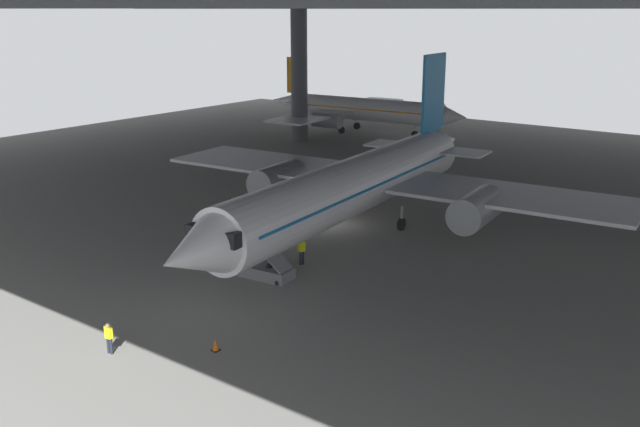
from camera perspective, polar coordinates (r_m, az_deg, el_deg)
ground_plane at (r=52.47m, az=0.99°, el=-0.92°), size 110.00×110.00×0.00m
airplane_main at (r=49.83m, az=2.98°, el=2.35°), size 37.16×38.39×11.93m
boarding_stairs at (r=42.42m, az=-4.80°, el=-4.16°), size 4.40×1.82×4.76m
crew_worker_near_nose at (r=34.55m, az=-16.74°, el=-9.51°), size 0.55×0.26×1.56m
crew_worker_by_stairs at (r=44.12m, az=-1.50°, el=-2.94°), size 0.37×0.49×1.73m
airplane_distant at (r=92.03m, az=3.25°, el=8.45°), size 28.49×27.57×9.27m
traffic_cone_orange at (r=34.00m, az=-8.47°, el=-10.50°), size 0.36×0.36×0.60m
baggage_tug at (r=62.70m, az=3.19°, el=2.42°), size 1.33×2.23×0.90m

